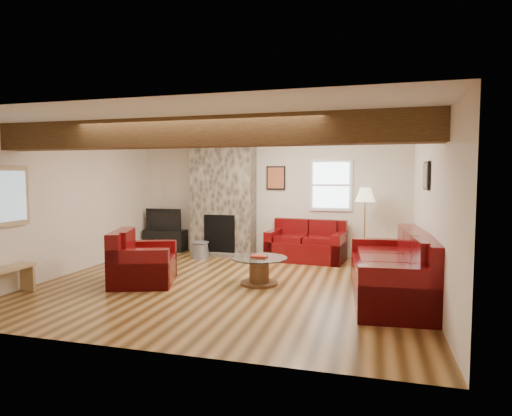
{
  "coord_description": "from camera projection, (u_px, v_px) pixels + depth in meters",
  "views": [
    {
      "loc": [
        2.21,
        -6.46,
        1.75
      ],
      "look_at": [
        0.33,
        0.4,
        1.21
      ],
      "focal_mm": 30.0,
      "sensor_mm": 36.0,
      "label": 1
    }
  ],
  "objects": [
    {
      "name": "hatch_window",
      "position": [
        1.0,
        196.0,
        6.16
      ],
      "size": [
        0.08,
        1.0,
        0.9
      ],
      "primitive_type": null,
      "color": "tan",
      "rests_on": "room"
    },
    {
      "name": "loveseat",
      "position": [
        306.0,
        241.0,
        8.81
      ],
      "size": [
        1.64,
        1.05,
        0.83
      ],
      "primitive_type": null,
      "rotation": [
        0.0,
        0.0,
        -0.1
      ],
      "color": "#420804",
      "rests_on": "floor"
    },
    {
      "name": "ceiling_dome",
      "position": [
        295.0,
        136.0,
        7.38
      ],
      "size": [
        0.4,
        0.4,
        0.18
      ],
      "primitive_type": null,
      "color": "white",
      "rests_on": "room"
    },
    {
      "name": "room",
      "position": [
        230.0,
        207.0,
        6.84
      ],
      "size": [
        8.0,
        8.0,
        8.0
      ],
      "color": "#503315",
      "rests_on": "ground"
    },
    {
      "name": "coffee_table",
      "position": [
        259.0,
        271.0,
        6.87
      ],
      "size": [
        0.9,
        0.9,
        0.47
      ],
      "color": "#452B16",
      "rests_on": "floor"
    },
    {
      "name": "sofa_three",
      "position": [
        391.0,
        266.0,
        6.08
      ],
      "size": [
        1.21,
        2.52,
        0.94
      ],
      "primitive_type": null,
      "rotation": [
        0.0,
        0.0,
        -1.49
      ],
      "color": "#420804",
      "rests_on": "floor"
    },
    {
      "name": "chimney_breast",
      "position": [
        223.0,
        200.0,
        9.5
      ],
      "size": [
        1.4,
        0.67,
        2.5
      ],
      "color": "#37332A",
      "rests_on": "floor"
    },
    {
      "name": "artwork_back",
      "position": [
        276.0,
        178.0,
        9.37
      ],
      "size": [
        0.42,
        0.06,
        0.52
      ],
      "primitive_type": null,
      "color": "black",
      "rests_on": "room"
    },
    {
      "name": "armchair_red",
      "position": [
        144.0,
        257.0,
        6.94
      ],
      "size": [
        1.23,
        1.32,
        0.87
      ],
      "primitive_type": null,
      "rotation": [
        0.0,
        0.0,
        1.9
      ],
      "color": "#420804",
      "rests_on": "floor"
    },
    {
      "name": "coal_bucket",
      "position": [
        201.0,
        250.0,
        9.09
      ],
      "size": [
        0.38,
        0.38,
        0.36
      ],
      "primitive_type": null,
      "color": "gray",
      "rests_on": "floor"
    },
    {
      "name": "oak_beam",
      "position": [
        198.0,
        132.0,
        5.55
      ],
      "size": [
        6.0,
        0.36,
        0.38
      ],
      "primitive_type": "cube",
      "color": "#34200F",
      "rests_on": "room"
    },
    {
      "name": "artwork_right",
      "position": [
        426.0,
        176.0,
        6.31
      ],
      "size": [
        0.06,
        0.55,
        0.42
      ],
      "primitive_type": null,
      "color": "black",
      "rests_on": "room"
    },
    {
      "name": "floor_lamp",
      "position": [
        365.0,
        199.0,
        8.43
      ],
      "size": [
        0.39,
        0.39,
        1.51
      ],
      "color": "#A98F46",
      "rests_on": "floor"
    },
    {
      "name": "tv_cabinet",
      "position": [
        165.0,
        240.0,
        9.99
      ],
      "size": [
        0.98,
        0.39,
        0.49
      ],
      "primitive_type": "cube",
      "color": "black",
      "rests_on": "floor"
    },
    {
      "name": "television",
      "position": [
        165.0,
        219.0,
        9.95
      ],
      "size": [
        0.87,
        0.11,
        0.5
      ],
      "primitive_type": "imported",
      "color": "black",
      "rests_on": "tv_cabinet"
    },
    {
      "name": "back_window",
      "position": [
        331.0,
        185.0,
        9.07
      ],
      "size": [
        0.9,
        0.08,
        1.1
      ],
      "primitive_type": null,
      "color": "white",
      "rests_on": "room"
    }
  ]
}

